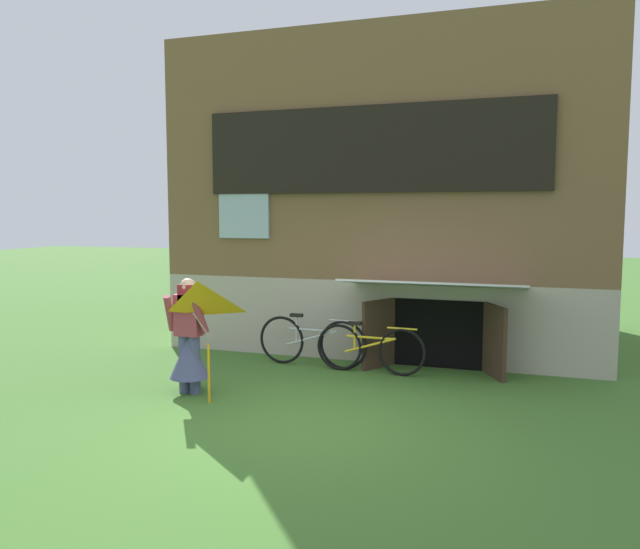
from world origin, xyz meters
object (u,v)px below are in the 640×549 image
Objects in this scene: kite at (198,310)px; bicycle_yellow at (370,349)px; person at (189,345)px; bicycle_silver at (312,341)px.

bicycle_yellow is at bearing 54.47° from kite.
person is 0.91× the size of bicycle_yellow.
bicycle_silver is (0.64, 2.33, -0.81)m from kite.
kite is (0.42, -0.47, 0.56)m from person.
kite is at bearing -101.63° from bicycle_silver.
bicycle_silver is (-0.95, 0.10, 0.02)m from bicycle_yellow.
person is 2.68m from bicycle_yellow.
bicycle_yellow is at bearing -2.06° from bicycle_silver.
bicycle_silver is at bearing 176.26° from bicycle_yellow.
person is 0.85× the size of bicycle_silver.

